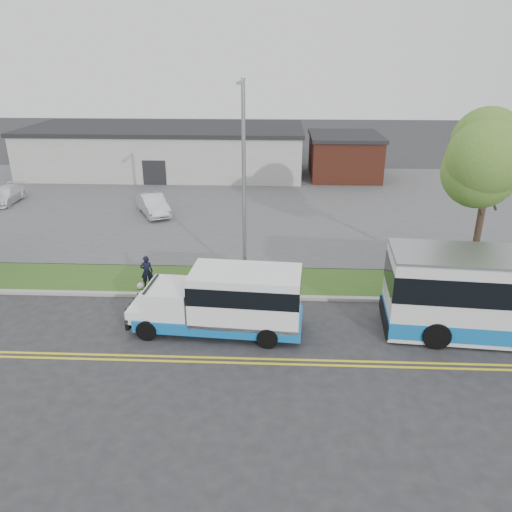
{
  "coord_description": "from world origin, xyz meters",
  "views": [
    {
      "loc": [
        4.58,
        -19.59,
        10.52
      ],
      "look_at": [
        3.57,
        2.4,
        1.6
      ],
      "focal_mm": 35.0,
      "sensor_mm": 36.0,
      "label": 1
    }
  ],
  "objects_px": {
    "tree_east": "(491,159)",
    "shuttle_bus": "(229,299)",
    "pedestrian": "(147,272)",
    "parked_car_a": "(153,205)",
    "streetlight_near": "(244,179)",
    "parked_car_b": "(6,195)"
  },
  "relations": [
    {
      "from": "tree_east",
      "to": "streetlight_near",
      "type": "bearing_deg",
      "value": -178.58
    },
    {
      "from": "tree_east",
      "to": "shuttle_bus",
      "type": "xyz_separation_m",
      "value": [
        -11.32,
        -4.85,
        -4.77
      ]
    },
    {
      "from": "pedestrian",
      "to": "parked_car_b",
      "type": "height_order",
      "value": "pedestrian"
    },
    {
      "from": "pedestrian",
      "to": "shuttle_bus",
      "type": "bearing_deg",
      "value": 128.16
    },
    {
      "from": "pedestrian",
      "to": "streetlight_near",
      "type": "bearing_deg",
      "value": 179.42
    },
    {
      "from": "pedestrian",
      "to": "tree_east",
      "type": "bearing_deg",
      "value": 173.3
    },
    {
      "from": "streetlight_near",
      "to": "shuttle_bus",
      "type": "distance_m",
      "value": 5.96
    },
    {
      "from": "pedestrian",
      "to": "parked_car_a",
      "type": "relative_size",
      "value": 0.38
    },
    {
      "from": "shuttle_bus",
      "to": "parked_car_b",
      "type": "height_order",
      "value": "shuttle_bus"
    },
    {
      "from": "tree_east",
      "to": "shuttle_bus",
      "type": "relative_size",
      "value": 1.16
    },
    {
      "from": "pedestrian",
      "to": "parked_car_b",
      "type": "relative_size",
      "value": 0.39
    },
    {
      "from": "streetlight_near",
      "to": "parked_car_a",
      "type": "distance_m",
      "value": 13.72
    },
    {
      "from": "streetlight_near",
      "to": "parked_car_b",
      "type": "relative_size",
      "value": 2.29
    },
    {
      "from": "shuttle_bus",
      "to": "pedestrian",
      "type": "xyz_separation_m",
      "value": [
        -4.3,
        3.75,
        -0.53
      ]
    },
    {
      "from": "shuttle_bus",
      "to": "streetlight_near",
      "type": "bearing_deg",
      "value": 90.32
    },
    {
      "from": "tree_east",
      "to": "parked_car_b",
      "type": "height_order",
      "value": "tree_east"
    },
    {
      "from": "parked_car_b",
      "to": "pedestrian",
      "type": "bearing_deg",
      "value": -45.9
    },
    {
      "from": "shuttle_bus",
      "to": "pedestrian",
      "type": "height_order",
      "value": "shuttle_bus"
    },
    {
      "from": "shuttle_bus",
      "to": "parked_car_b",
      "type": "relative_size",
      "value": 1.73
    },
    {
      "from": "streetlight_near",
      "to": "parked_car_a",
      "type": "bearing_deg",
      "value": 123.28
    },
    {
      "from": "tree_east",
      "to": "pedestrian",
      "type": "distance_m",
      "value": 16.54
    },
    {
      "from": "parked_car_a",
      "to": "parked_car_b",
      "type": "relative_size",
      "value": 1.03
    }
  ]
}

